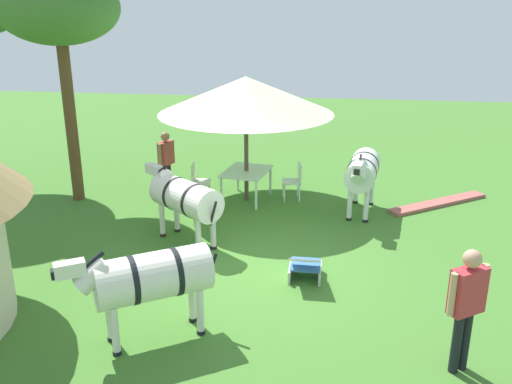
# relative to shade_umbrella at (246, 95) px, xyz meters

# --- Properties ---
(ground_plane) EXTENTS (36.00, 36.00, 0.00)m
(ground_plane) POSITION_rel_shade_umbrella_xyz_m (-3.45, -0.81, -2.55)
(ground_plane) COLOR #3F732A
(shade_umbrella) EXTENTS (4.07, 4.07, 2.97)m
(shade_umbrella) POSITION_rel_shade_umbrella_xyz_m (0.00, 0.00, 0.00)
(shade_umbrella) COLOR brown
(shade_umbrella) RESTS_ON ground_plane
(patio_dining_table) EXTENTS (1.43, 1.19, 0.74)m
(patio_dining_table) POSITION_rel_shade_umbrella_xyz_m (-0.00, -0.00, -1.89)
(patio_dining_table) COLOR silver
(patio_dining_table) RESTS_ON ground_plane
(patio_chair_near_lawn) EXTENTS (0.49, 0.47, 0.90)m
(patio_chair_near_lawn) POSITION_rel_shade_umbrella_xyz_m (-0.15, 1.16, -2.02)
(patio_chair_near_lawn) COLOR white
(patio_chair_near_lawn) RESTS_ON ground_plane
(patio_chair_east_end) EXTENTS (0.50, 0.49, 0.90)m
(patio_chair_east_end) POSITION_rel_shade_umbrella_xyz_m (0.19, -1.16, -2.02)
(patio_chair_east_end) COLOR white
(patio_chair_east_end) RESTS_ON ground_plane
(guest_beside_umbrella) EXTENTS (0.56, 0.33, 1.62)m
(guest_beside_umbrella) POSITION_rel_shade_umbrella_xyz_m (0.03, 1.97, -1.57)
(guest_beside_umbrella) COLOR black
(guest_beside_umbrella) RESTS_ON ground_plane
(standing_watcher) EXTENTS (0.45, 0.53, 1.75)m
(standing_watcher) POSITION_rel_shade_umbrella_xyz_m (-6.14, -3.75, -1.49)
(standing_watcher) COLOR black
(standing_watcher) RESTS_ON ground_plane
(striped_lounge_chair) EXTENTS (0.83, 0.57, 0.59)m
(striped_lounge_chair) POSITION_rel_shade_umbrella_xyz_m (-3.88, -1.61, -2.29)
(striped_lounge_chair) COLOR #3866B3
(striped_lounge_chair) RESTS_ON ground_plane
(zebra_nearest_camera) EXTENTS (1.48, 2.02, 1.51)m
(zebra_nearest_camera) POSITION_rel_shade_umbrella_xyz_m (-5.97, 0.48, -1.57)
(zebra_nearest_camera) COLOR silver
(zebra_nearest_camera) RESTS_ON ground_plane
(zebra_by_umbrella) EXTENTS (1.61, 1.88, 1.48)m
(zebra_by_umbrella) POSITION_rel_shade_umbrella_xyz_m (-2.60, 0.85, -1.60)
(zebra_by_umbrella) COLOR silver
(zebra_by_umbrella) RESTS_ON ground_plane
(zebra_toward_hut) EXTENTS (2.15, 0.88, 1.54)m
(zebra_toward_hut) POSITION_rel_shade_umbrella_xyz_m (-0.53, -2.70, -1.55)
(zebra_toward_hut) COLOR silver
(zebra_toward_hut) RESTS_ON ground_plane
(acacia_tree_behind_hut) EXTENTS (2.68, 2.68, 5.25)m
(acacia_tree_behind_hut) POSITION_rel_shade_umbrella_xyz_m (-0.48, 4.07, 1.84)
(acacia_tree_behind_hut) COLOR brown
(acacia_tree_behind_hut) RESTS_ON ground_plane
(brick_patio_kerb) EXTENTS (1.92, 2.49, 0.08)m
(brick_patio_kerb) POSITION_rel_shade_umbrella_xyz_m (0.26, -4.57, -2.51)
(brick_patio_kerb) COLOR #A5564E
(brick_patio_kerb) RESTS_ON ground_plane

